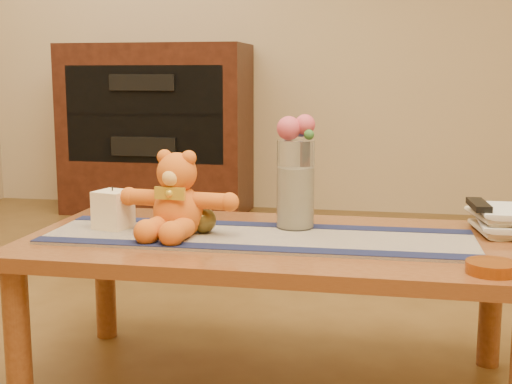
% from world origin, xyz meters
% --- Properties ---
extents(wall_back, '(5.50, 0.00, 5.50)m').
position_xyz_m(wall_back, '(0.00, 2.75, 1.35)').
color(wall_back, tan).
rests_on(wall_back, floor).
extents(coffee_table_top, '(1.40, 0.70, 0.04)m').
position_xyz_m(coffee_table_top, '(0.00, 0.00, 0.43)').
color(coffee_table_top, '#613117').
rests_on(coffee_table_top, floor).
extents(table_leg_fl, '(0.07, 0.07, 0.41)m').
position_xyz_m(table_leg_fl, '(-0.64, -0.29, 0.21)').
color(table_leg_fl, '#613117').
rests_on(table_leg_fl, floor).
extents(table_leg_bl, '(0.07, 0.07, 0.41)m').
position_xyz_m(table_leg_bl, '(-0.64, 0.29, 0.21)').
color(table_leg_bl, '#613117').
rests_on(table_leg_bl, floor).
extents(table_leg_br, '(0.07, 0.07, 0.41)m').
position_xyz_m(table_leg_br, '(0.64, 0.29, 0.21)').
color(table_leg_br, '#613117').
rests_on(table_leg_br, floor).
extents(persian_runner, '(1.21, 0.38, 0.01)m').
position_xyz_m(persian_runner, '(-0.04, -0.02, 0.45)').
color(persian_runner, '#241B4E').
rests_on(persian_runner, coffee_table_top).
extents(runner_border_near, '(1.20, 0.09, 0.00)m').
position_xyz_m(runner_border_near, '(-0.04, -0.16, 0.46)').
color(runner_border_near, '#131839').
rests_on(runner_border_near, persian_runner).
extents(runner_border_far, '(1.20, 0.09, 0.00)m').
position_xyz_m(runner_border_far, '(-0.04, 0.13, 0.46)').
color(runner_border_far, '#131839').
rests_on(runner_border_far, persian_runner).
extents(teddy_bear, '(0.36, 0.31, 0.23)m').
position_xyz_m(teddy_bear, '(-0.27, -0.03, 0.57)').
color(teddy_bear, orange).
rests_on(teddy_bear, persian_runner).
extents(pillar_candle, '(0.11, 0.11, 0.11)m').
position_xyz_m(pillar_candle, '(-0.48, 0.00, 0.51)').
color(pillar_candle, '#FFE4BB').
rests_on(pillar_candle, persian_runner).
extents(candle_wick, '(0.00, 0.00, 0.01)m').
position_xyz_m(candle_wick, '(-0.48, 0.00, 0.58)').
color(candle_wick, black).
rests_on(candle_wick, pillar_candle).
extents(glass_vase, '(0.11, 0.11, 0.26)m').
position_xyz_m(glass_vase, '(0.05, 0.11, 0.59)').
color(glass_vase, silver).
rests_on(glass_vase, persian_runner).
extents(potpourri_fill, '(0.09, 0.09, 0.18)m').
position_xyz_m(potpourri_fill, '(0.05, 0.11, 0.55)').
color(potpourri_fill, beige).
rests_on(potpourri_fill, glass_vase).
extents(rose_left, '(0.07, 0.07, 0.07)m').
position_xyz_m(rose_left, '(0.03, 0.10, 0.75)').
color(rose_left, '#C7465A').
rests_on(rose_left, glass_vase).
extents(rose_right, '(0.06, 0.06, 0.06)m').
position_xyz_m(rose_right, '(0.07, 0.11, 0.76)').
color(rose_right, '#C7465A').
rests_on(rose_right, glass_vase).
extents(blue_flower_back, '(0.04, 0.04, 0.04)m').
position_xyz_m(blue_flower_back, '(0.06, 0.14, 0.75)').
color(blue_flower_back, '#4F51AD').
rests_on(blue_flower_back, glass_vase).
extents(blue_flower_side, '(0.04, 0.04, 0.04)m').
position_xyz_m(blue_flower_side, '(0.02, 0.13, 0.74)').
color(blue_flower_side, '#4F51AD').
rests_on(blue_flower_side, glass_vase).
extents(leaf_sprig, '(0.03, 0.03, 0.03)m').
position_xyz_m(leaf_sprig, '(0.09, 0.09, 0.74)').
color(leaf_sprig, '#33662D').
rests_on(leaf_sprig, glass_vase).
extents(bronze_ball, '(0.08, 0.08, 0.07)m').
position_xyz_m(bronze_ball, '(-0.20, -0.01, 0.50)').
color(bronze_ball, '#52441B').
rests_on(bronze_ball, persian_runner).
extents(book_bottom, '(0.19, 0.24, 0.02)m').
position_xyz_m(book_bottom, '(0.57, 0.18, 0.46)').
color(book_bottom, beige).
rests_on(book_bottom, coffee_table_top).
extents(book_lower, '(0.17, 0.22, 0.02)m').
position_xyz_m(book_lower, '(0.58, 0.17, 0.48)').
color(book_lower, beige).
rests_on(book_lower, book_bottom).
extents(book_upper, '(0.20, 0.25, 0.02)m').
position_xyz_m(book_upper, '(0.57, 0.18, 0.50)').
color(book_upper, beige).
rests_on(book_upper, book_lower).
extents(book_top, '(0.17, 0.23, 0.02)m').
position_xyz_m(book_top, '(0.58, 0.17, 0.52)').
color(book_top, beige).
rests_on(book_top, book_upper).
extents(tv_remote, '(0.06, 0.16, 0.02)m').
position_xyz_m(tv_remote, '(0.57, 0.17, 0.54)').
color(tv_remote, black).
rests_on(tv_remote, book_top).
extents(amber_dish, '(0.16, 0.16, 0.03)m').
position_xyz_m(amber_dish, '(0.56, -0.26, 0.46)').
color(amber_dish, '#BF5914').
rests_on(amber_dish, coffee_table_top).
extents(media_cabinet, '(1.20, 0.50, 1.10)m').
position_xyz_m(media_cabinet, '(-1.20, 2.48, 0.55)').
color(media_cabinet, black).
rests_on(media_cabinet, floor).
extents(cabinet_cavity, '(1.02, 0.03, 0.61)m').
position_xyz_m(cabinet_cavity, '(-1.20, 2.25, 0.66)').
color(cabinet_cavity, black).
rests_on(cabinet_cavity, media_cabinet).
extents(cabinet_shelf, '(1.02, 0.20, 0.02)m').
position_xyz_m(cabinet_shelf, '(-1.20, 2.33, 0.66)').
color(cabinet_shelf, black).
rests_on(cabinet_shelf, media_cabinet).
extents(stereo_upper, '(0.42, 0.28, 0.10)m').
position_xyz_m(stereo_upper, '(-1.20, 2.35, 0.86)').
color(stereo_upper, black).
rests_on(stereo_upper, media_cabinet).
extents(stereo_lower, '(0.42, 0.28, 0.12)m').
position_xyz_m(stereo_lower, '(-1.20, 2.35, 0.46)').
color(stereo_lower, black).
rests_on(stereo_lower, media_cabinet).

